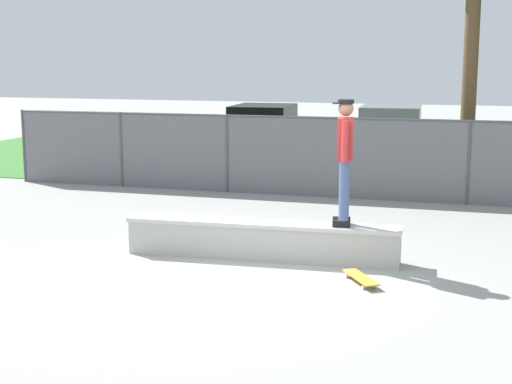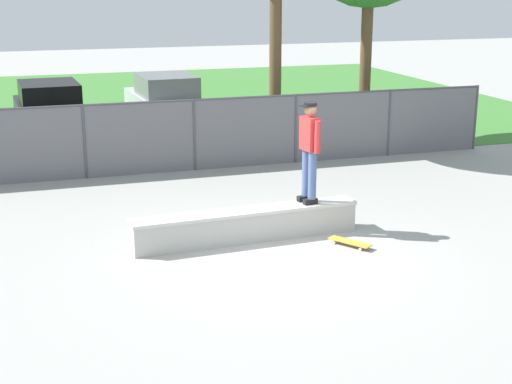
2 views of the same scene
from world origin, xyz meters
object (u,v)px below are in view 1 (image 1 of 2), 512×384
Objects in this scene: concrete_ledge at (262,240)px; skateboard at (361,278)px; car_black at (264,134)px; car_silver at (391,135)px; skateboarder at (345,156)px.

concrete_ledge is 5.36× the size of skateboard.
car_black and car_silver have the same top height.
concrete_ledge is 1.79m from skateboarder.
car_silver is at bearing 93.00° from skateboarder.
concrete_ledge reaches higher than skateboard.
car_black is (-4.50, 10.99, 0.77)m from skateboard.
skateboarder reaches higher than car_black.
skateboarder is at bearing 4.66° from concrete_ledge.
skateboard is (1.63, -0.85, -0.21)m from concrete_ledge.
skateboarder is 0.43× the size of car_silver.
skateboard is at bearing -27.50° from concrete_ledge.
car_silver is at bearing 94.78° from skateboard.
skateboarder is at bearing -87.00° from car_silver.
car_black is 1.00× the size of car_silver.
concrete_ledge is at bearing -175.34° from skateboarder.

